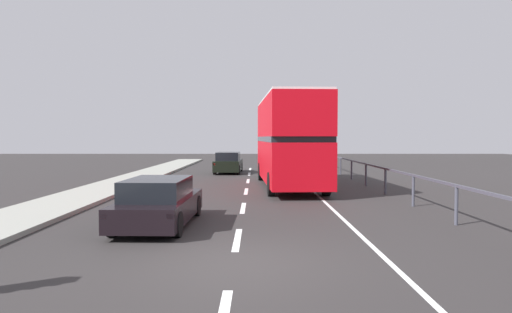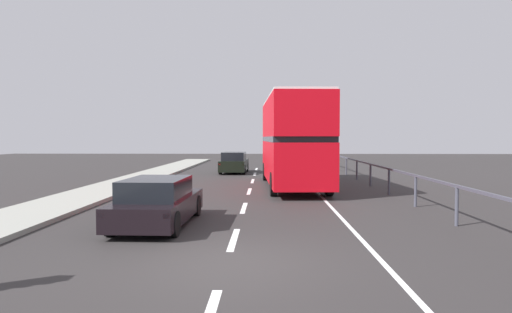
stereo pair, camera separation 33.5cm
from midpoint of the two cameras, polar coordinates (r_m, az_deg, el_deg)
The scene contains 6 objects.
ground_plane at distance 9.30m, azimuth -3.71°, elevation -13.16°, with size 75.22×120.00×0.10m, color #2C2929.
lane_paint_markings at distance 17.33m, azimuth 4.33°, elevation -5.72°, with size 3.19×46.00×0.01m.
bridge_side_railing at distance 18.80m, azimuth 16.90°, elevation -2.37°, with size 0.10×42.00×1.14m.
double_decker_bus_red at distance 22.58m, azimuth 3.85°, elevation 2.12°, with size 3.01×10.21×4.38m.
hatchback_car_near at distance 13.05m, azimuth -12.50°, elevation -5.61°, with size 1.87×4.52×1.32m.
sedan_car_ahead at distance 31.73m, azimuth -3.56°, elevation -0.80°, with size 1.85×4.37×1.44m.
Camera 1 is at (0.45, -8.94, 2.44)m, focal length 32.26 mm.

